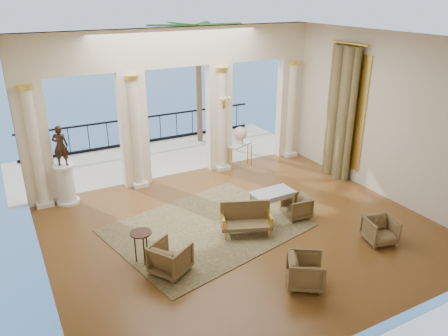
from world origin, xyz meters
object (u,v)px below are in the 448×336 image
pedestal (66,185)px  side_table (141,237)px  armchair_c (297,206)px  statue (60,146)px  console_table (240,148)px  armchair_a (306,270)px  game_table (272,195)px  settee (246,219)px  armchair_d (170,257)px  armchair_b (380,229)px

pedestal → side_table: pedestal is taller
armchair_c → statue: size_ratio=0.59×
console_table → statue: bearing=157.6°
armchair_a → game_table: size_ratio=0.65×
settee → side_table: 2.59m
side_table → pedestal: bearing=103.5°
pedestal → console_table: (5.51, 0.05, 0.12)m
armchair_d → settee: 2.26m
armchair_a → side_table: 3.46m
statue → side_table: bearing=125.7°
armchair_c → pedestal: 6.23m
statue → side_table: (0.89, -3.72, -1.03)m
armchair_b → pedestal: bearing=151.7°
side_table → armchair_d: bearing=-56.1°
armchair_d → statue: statue is taller
armchair_d → console_table: bearing=-75.0°
side_table → game_table: bearing=5.4°
armchair_a → armchair_c: (1.57, 2.37, -0.04)m
pedestal → armchair_a: bearing=-59.9°
console_table → armchair_d: bearing=-156.8°
armchair_c → settee: settee is taller
armchair_b → armchair_c: armchair_b is taller
armchair_c → pedestal: (-5.05, 3.64, 0.22)m
armchair_d → console_table: (4.21, 4.37, 0.29)m
console_table → armchair_b: bearing=-107.7°
armchair_b → game_table: size_ratio=0.62×
armchair_c → console_table: 3.73m
statue → armchair_d: bearing=128.9°
pedestal → statue: statue is taller
armchair_d → console_table: size_ratio=0.82×
armchair_a → statue: (-3.48, 6.00, 1.31)m
armchair_d → console_table: console_table is taller
statue → side_table: size_ratio=1.47×
armchair_d → pedestal: size_ratio=0.65×
armchair_b → console_table: 5.62m
armchair_c → console_table: (0.46, 3.69, 0.34)m
armchair_c → armchair_d: (-3.75, -0.69, 0.04)m
settee → armchair_b: bearing=-12.9°
armchair_c → console_table: bearing=-179.9°
console_table → armchair_a: bearing=-131.4°
armchair_a → side_table: side_table is taller
armchair_d → pedestal: 4.52m
armchair_d → statue: 4.70m
game_table → side_table: bearing=-176.0°
settee → game_table: size_ratio=1.19×
armchair_b → pedestal: 8.18m
armchair_b → armchair_d: size_ratio=0.93×
armchair_b → side_table: size_ratio=0.91×
armchair_b → console_table: console_table is taller
statue → armchair_a: bearing=142.3°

